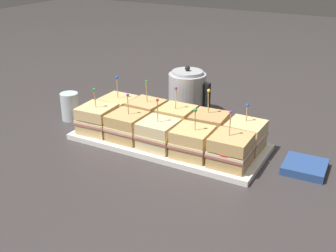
% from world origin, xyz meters
% --- Properties ---
extents(ground_plane, '(6.00, 6.00, 0.00)m').
position_xyz_m(ground_plane, '(0.00, 0.00, 0.00)').
color(ground_plane, '#383333').
extents(serving_platter, '(0.65, 0.27, 0.02)m').
position_xyz_m(serving_platter, '(0.00, 0.00, 0.01)').
color(serving_platter, white).
rests_on(serving_platter, ground_plane).
extents(sandwich_front_far_left, '(0.12, 0.12, 0.16)m').
position_xyz_m(sandwich_front_far_left, '(-0.25, -0.06, 0.06)').
color(sandwich_front_far_left, '#DBB77A').
rests_on(sandwich_front_far_left, serving_platter).
extents(sandwich_front_left, '(0.12, 0.12, 0.16)m').
position_xyz_m(sandwich_front_left, '(-0.12, -0.06, 0.06)').
color(sandwich_front_left, tan).
rests_on(sandwich_front_left, serving_platter).
extents(sandwich_front_center, '(0.12, 0.12, 0.17)m').
position_xyz_m(sandwich_front_center, '(-0.00, -0.06, 0.06)').
color(sandwich_front_center, beige).
rests_on(sandwich_front_center, serving_platter).
extents(sandwich_front_right, '(0.12, 0.12, 0.16)m').
position_xyz_m(sandwich_front_right, '(0.12, -0.06, 0.06)').
color(sandwich_front_right, tan).
rests_on(sandwich_front_right, serving_platter).
extents(sandwich_front_far_right, '(0.12, 0.12, 0.17)m').
position_xyz_m(sandwich_front_far_right, '(0.24, -0.06, 0.06)').
color(sandwich_front_far_right, tan).
rests_on(sandwich_front_far_right, serving_platter).
extents(sandwich_back_far_left, '(0.12, 0.12, 0.17)m').
position_xyz_m(sandwich_back_far_left, '(-0.24, 0.06, 0.06)').
color(sandwich_back_far_left, tan).
rests_on(sandwich_back_far_left, serving_platter).
extents(sandwich_back_left, '(0.12, 0.12, 0.17)m').
position_xyz_m(sandwich_back_left, '(-0.12, 0.06, 0.06)').
color(sandwich_back_left, tan).
rests_on(sandwich_back_left, serving_platter).
extents(sandwich_back_center, '(0.12, 0.12, 0.17)m').
position_xyz_m(sandwich_back_center, '(0.00, 0.06, 0.06)').
color(sandwich_back_center, tan).
rests_on(sandwich_back_center, serving_platter).
extents(sandwich_back_right, '(0.12, 0.12, 0.18)m').
position_xyz_m(sandwich_back_right, '(0.12, 0.06, 0.06)').
color(sandwich_back_right, tan).
rests_on(sandwich_back_right, serving_platter).
extents(sandwich_back_far_right, '(0.12, 0.12, 0.15)m').
position_xyz_m(sandwich_back_far_right, '(0.25, 0.06, 0.06)').
color(sandwich_back_far_right, '#DBB77A').
rests_on(sandwich_back_far_right, serving_platter).
extents(kettle_steel, '(0.17, 0.14, 0.20)m').
position_xyz_m(kettle_steel, '(-0.07, 0.28, 0.09)').
color(kettle_steel, '#B7BABF').
rests_on(kettle_steel, ground_plane).
extents(drinking_glass, '(0.07, 0.07, 0.11)m').
position_xyz_m(drinking_glass, '(-0.43, 0.01, 0.05)').
color(drinking_glass, silver).
rests_on(drinking_glass, ground_plane).
extents(napkin_stack, '(0.13, 0.13, 0.02)m').
position_xyz_m(napkin_stack, '(0.44, 0.04, 0.01)').
color(napkin_stack, navy).
rests_on(napkin_stack, ground_plane).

